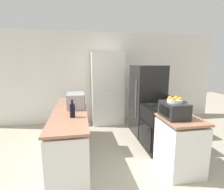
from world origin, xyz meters
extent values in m
cube|color=silver|center=(0.00, 3.20, 1.30)|extent=(7.00, 0.06, 2.60)
cube|color=silver|center=(-0.88, 1.25, 0.41)|extent=(0.58, 2.26, 0.82)
cube|color=#9E6B51|center=(-0.88, 1.25, 0.87)|extent=(0.60, 2.31, 0.04)
cube|color=silver|center=(0.88, 0.45, 0.41)|extent=(0.58, 0.69, 0.82)
cube|color=#9E6B51|center=(0.88, 0.45, 0.87)|extent=(0.60, 0.71, 0.04)
cube|color=white|center=(0.08, 2.89, 1.01)|extent=(0.89, 0.52, 2.01)
sphere|color=#B2B2B7|center=(0.04, 2.62, 1.01)|extent=(0.03, 0.03, 0.03)
sphere|color=#B2B2B7|center=(0.12, 2.62, 1.01)|extent=(0.03, 0.03, 0.03)
cube|color=black|center=(0.90, 1.19, 0.45)|extent=(0.64, 0.74, 0.89)
cube|color=black|center=(0.57, 1.19, 0.33)|extent=(0.02, 0.65, 0.49)
cube|color=black|center=(1.19, 1.19, 0.97)|extent=(0.06, 0.70, 0.16)
cylinder|color=black|center=(0.77, 1.02, 0.90)|extent=(0.17, 0.17, 0.01)
cylinder|color=black|center=(0.77, 1.37, 0.90)|extent=(0.17, 0.17, 0.01)
cylinder|color=black|center=(1.02, 1.02, 0.90)|extent=(0.17, 0.17, 0.01)
cylinder|color=black|center=(1.02, 1.37, 0.90)|extent=(0.17, 0.17, 0.01)
cube|color=black|center=(0.91, 2.00, 0.84)|extent=(0.67, 0.80, 1.68)
cylinder|color=gray|center=(0.56, 1.78, 0.92)|extent=(0.02, 0.02, 0.92)
cube|color=#939399|center=(-0.77, 1.40, 1.03)|extent=(0.32, 0.45, 0.28)
cube|color=black|center=(-0.60, 1.37, 1.03)|extent=(0.01, 0.28, 0.20)
cylinder|color=black|center=(-0.81, 0.81, 1.00)|extent=(0.08, 0.08, 0.22)
cylinder|color=black|center=(-0.81, 0.81, 1.14)|extent=(0.03, 0.03, 0.07)
cube|color=black|center=(0.77, 0.51, 1.01)|extent=(0.33, 0.45, 0.25)
cube|color=black|center=(0.60, 0.51, 1.01)|extent=(0.01, 0.32, 0.15)
cylinder|color=silver|center=(0.76, 0.50, 1.16)|extent=(0.23, 0.23, 0.05)
sphere|color=orange|center=(0.82, 0.55, 1.20)|extent=(0.07, 0.07, 0.07)
sphere|color=orange|center=(0.71, 0.55, 1.20)|extent=(0.07, 0.07, 0.07)
sphere|color=orange|center=(0.71, 0.45, 1.20)|extent=(0.07, 0.07, 0.07)
sphere|color=orange|center=(0.82, 0.45, 1.20)|extent=(0.07, 0.07, 0.07)
camera|label=1|loc=(-0.67, -1.93, 1.76)|focal=28.00mm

